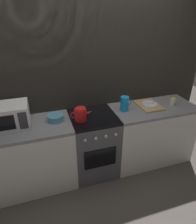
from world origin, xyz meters
TOP-DOWN VIEW (x-y plane):
  - ground_plane at (0.00, 0.00)m, footprint 8.00×8.00m
  - back_wall at (0.00, 0.32)m, footprint 3.60×0.05m
  - counter_left at (-0.90, 0.00)m, footprint 1.20×0.60m
  - stove_unit at (-0.00, -0.00)m, footprint 0.60×0.63m
  - counter_right at (0.90, 0.00)m, footprint 1.20×0.60m
  - microwave at (-1.00, 0.07)m, footprint 0.46×0.35m
  - kettle at (-0.17, -0.05)m, footprint 0.28×0.15m
  - mixing_bowl at (-0.48, 0.04)m, footprint 0.20×0.20m
  - pitcher at (0.45, 0.03)m, footprint 0.16×0.11m
  - dish_pile at (0.84, 0.04)m, footprint 0.30×0.40m
  - spice_jar at (1.18, -0.03)m, footprint 0.08×0.08m

SIDE VIEW (x-z plane):
  - ground_plane at x=0.00m, z-range 0.00..0.00m
  - stove_unit at x=0.00m, z-range 0.00..0.90m
  - counter_left at x=-0.90m, z-range 0.00..0.90m
  - counter_right at x=0.90m, z-range 0.00..0.90m
  - dish_pile at x=0.84m, z-range 0.89..0.95m
  - mixing_bowl at x=-0.48m, z-range 0.90..0.98m
  - spice_jar at x=1.18m, z-range 0.90..1.00m
  - kettle at x=-0.17m, z-range 0.90..1.06m
  - pitcher at x=0.45m, z-range 0.90..1.10m
  - microwave at x=-1.00m, z-range 0.90..1.17m
  - back_wall at x=0.00m, z-range 0.00..2.40m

